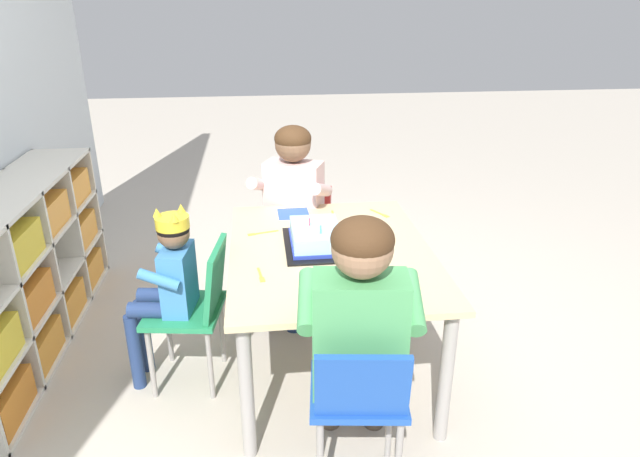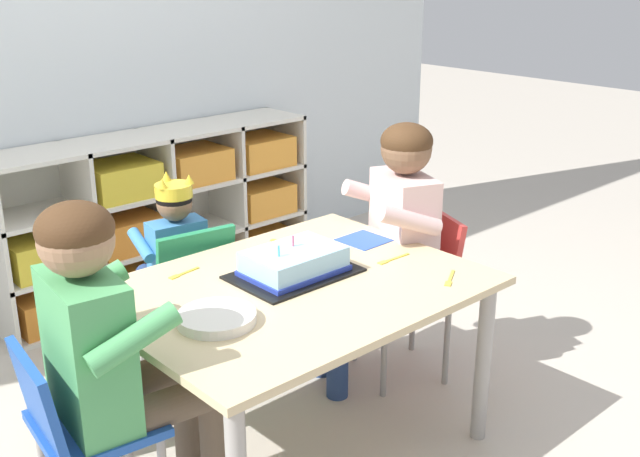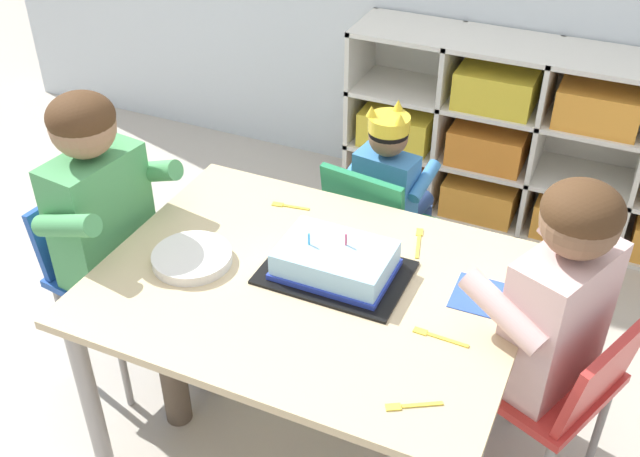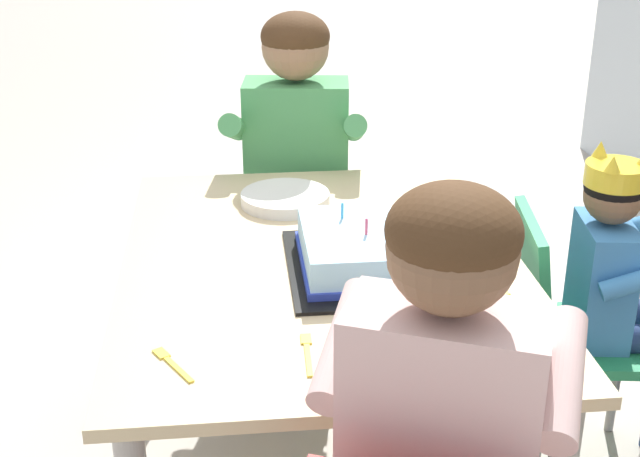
{
  "view_description": "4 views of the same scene",
  "coord_description": "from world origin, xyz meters",
  "px_view_note": "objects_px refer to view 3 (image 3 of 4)",
  "views": [
    {
      "loc": [
        -2.18,
        0.3,
        1.63
      ],
      "look_at": [
        0.09,
        0.04,
        0.68
      ],
      "focal_mm": 31.09,
      "sensor_mm": 36.0,
      "label": 1
    },
    {
      "loc": [
        -1.44,
        -1.71,
        1.6
      ],
      "look_at": [
        0.06,
        -0.06,
        0.81
      ],
      "focal_mm": 43.08,
      "sensor_mm": 36.0,
      "label": 2
    },
    {
      "loc": [
        0.69,
        -1.45,
        1.93
      ],
      "look_at": [
        0.03,
        0.01,
        0.8
      ],
      "focal_mm": 42.44,
      "sensor_mm": 36.0,
      "label": 3
    },
    {
      "loc": [
        1.73,
        -0.19,
        1.45
      ],
      "look_at": [
        -0.04,
        -0.0,
        0.67
      ],
      "focal_mm": 49.13,
      "sensor_mm": 36.0,
      "label": 4
    }
  ],
  "objects_px": {
    "classroom_chair_adult_side": "(101,267)",
    "adult_helper_seated": "(115,220)",
    "child_with_crown": "(391,184)",
    "birthday_cake_on_tray": "(335,263)",
    "fork_near_child_seat": "(410,406)",
    "classroom_chair_guest_side": "(559,386)",
    "fork_at_table_front_edge": "(288,206)",
    "paper_plate_stack": "(192,258)",
    "guest_at_table_side": "(537,305)",
    "fork_near_cake_tray": "(437,336)",
    "classroom_chair_blue": "(374,229)",
    "fork_by_napkin": "(419,241)",
    "activity_table": "(310,303)"
  },
  "relations": [
    {
      "from": "classroom_chair_blue",
      "to": "paper_plate_stack",
      "type": "height_order",
      "value": "classroom_chair_blue"
    },
    {
      "from": "birthday_cake_on_tray",
      "to": "fork_at_table_front_edge",
      "type": "bearing_deg",
      "value": 137.37
    },
    {
      "from": "adult_helper_seated",
      "to": "guest_at_table_side",
      "type": "xyz_separation_m",
      "value": [
        1.23,
        0.15,
        -0.01
      ]
    },
    {
      "from": "birthday_cake_on_tray",
      "to": "paper_plate_stack",
      "type": "bearing_deg",
      "value": -163.09
    },
    {
      "from": "classroom_chair_guest_side",
      "to": "paper_plate_stack",
      "type": "xyz_separation_m",
      "value": [
        -1.03,
        -0.15,
        0.21
      ]
    },
    {
      "from": "classroom_chair_guest_side",
      "to": "guest_at_table_side",
      "type": "xyz_separation_m",
      "value": [
        -0.1,
        0.04,
        0.22
      ]
    },
    {
      "from": "classroom_chair_blue",
      "to": "classroom_chair_guest_side",
      "type": "xyz_separation_m",
      "value": [
        0.72,
        -0.5,
        0.02
      ]
    },
    {
      "from": "classroom_chair_blue",
      "to": "birthday_cake_on_tray",
      "type": "height_order",
      "value": "birthday_cake_on_tray"
    },
    {
      "from": "fork_near_child_seat",
      "to": "classroom_chair_adult_side",
      "type": "bearing_deg",
      "value": 134.47
    },
    {
      "from": "activity_table",
      "to": "guest_at_table_side",
      "type": "bearing_deg",
      "value": 13.16
    },
    {
      "from": "adult_helper_seated",
      "to": "guest_at_table_side",
      "type": "distance_m",
      "value": 1.24
    },
    {
      "from": "classroom_chair_guest_side",
      "to": "fork_at_table_front_edge",
      "type": "xyz_separation_m",
      "value": [
        -0.91,
        0.21,
        0.2
      ]
    },
    {
      "from": "classroom_chair_guest_side",
      "to": "fork_by_napkin",
      "type": "distance_m",
      "value": 0.56
    },
    {
      "from": "classroom_chair_adult_side",
      "to": "paper_plate_stack",
      "type": "height_order",
      "value": "classroom_chair_adult_side"
    },
    {
      "from": "birthday_cake_on_tray",
      "to": "fork_at_table_front_edge",
      "type": "height_order",
      "value": "birthday_cake_on_tray"
    },
    {
      "from": "fork_near_cake_tray",
      "to": "fork_by_napkin",
      "type": "bearing_deg",
      "value": 116.51
    },
    {
      "from": "guest_at_table_side",
      "to": "paper_plate_stack",
      "type": "bearing_deg",
      "value": -55.51
    },
    {
      "from": "fork_near_cake_tray",
      "to": "adult_helper_seated",
      "type": "bearing_deg",
      "value": 178.52
    },
    {
      "from": "child_with_crown",
      "to": "fork_at_table_front_edge",
      "type": "xyz_separation_m",
      "value": [
        -0.21,
        -0.4,
        0.09
      ]
    },
    {
      "from": "classroom_chair_guest_side",
      "to": "guest_at_table_side",
      "type": "distance_m",
      "value": 0.24
    },
    {
      "from": "child_with_crown",
      "to": "classroom_chair_guest_side",
      "type": "distance_m",
      "value": 0.94
    },
    {
      "from": "guest_at_table_side",
      "to": "activity_table",
      "type": "bearing_deg",
      "value": -54.25
    },
    {
      "from": "guest_at_table_side",
      "to": "classroom_chair_guest_side",
      "type": "bearing_deg",
      "value": 90.0
    },
    {
      "from": "classroom_chair_adult_side",
      "to": "adult_helper_seated",
      "type": "xyz_separation_m",
      "value": [
        0.11,
        -0.01,
        0.22
      ]
    },
    {
      "from": "adult_helper_seated",
      "to": "fork_at_table_front_edge",
      "type": "bearing_deg",
      "value": -45.95
    },
    {
      "from": "fork_near_cake_tray",
      "to": "fork_near_child_seat",
      "type": "xyz_separation_m",
      "value": [
        0.01,
        -0.24,
        0.0
      ]
    },
    {
      "from": "adult_helper_seated",
      "to": "paper_plate_stack",
      "type": "distance_m",
      "value": 0.31
    },
    {
      "from": "classroom_chair_blue",
      "to": "fork_near_child_seat",
      "type": "bearing_deg",
      "value": 123.22
    },
    {
      "from": "child_with_crown",
      "to": "fork_near_cake_tray",
      "type": "height_order",
      "value": "child_with_crown"
    },
    {
      "from": "fork_near_cake_tray",
      "to": "classroom_chair_guest_side",
      "type": "bearing_deg",
      "value": 29.44
    },
    {
      "from": "fork_by_napkin",
      "to": "fork_near_child_seat",
      "type": "height_order",
      "value": "same"
    },
    {
      "from": "activity_table",
      "to": "adult_helper_seated",
      "type": "height_order",
      "value": "adult_helper_seated"
    },
    {
      "from": "classroom_chair_adult_side",
      "to": "guest_at_table_side",
      "type": "xyz_separation_m",
      "value": [
        1.34,
        0.13,
        0.21
      ]
    },
    {
      "from": "child_with_crown",
      "to": "fork_by_napkin",
      "type": "distance_m",
      "value": 0.47
    },
    {
      "from": "classroom_chair_adult_side",
      "to": "fork_near_child_seat",
      "type": "bearing_deg",
      "value": -98.37
    },
    {
      "from": "classroom_chair_adult_side",
      "to": "fork_at_table_front_edge",
      "type": "distance_m",
      "value": 0.64
    },
    {
      "from": "classroom_chair_blue",
      "to": "adult_helper_seated",
      "type": "relative_size",
      "value": 0.65
    },
    {
      "from": "classroom_chair_guest_side",
      "to": "fork_at_table_front_edge",
      "type": "height_order",
      "value": "classroom_chair_guest_side"
    },
    {
      "from": "activity_table",
      "to": "fork_near_child_seat",
      "type": "bearing_deg",
      "value": -38.1
    },
    {
      "from": "child_with_crown",
      "to": "fork_near_cake_tray",
      "type": "distance_m",
      "value": 0.87
    },
    {
      "from": "fork_at_table_front_edge",
      "to": "fork_near_child_seat",
      "type": "xyz_separation_m",
      "value": [
        0.61,
        -0.62,
        0.0
      ]
    },
    {
      "from": "adult_helper_seated",
      "to": "fork_at_table_front_edge",
      "type": "relative_size",
      "value": 8.44
    },
    {
      "from": "birthday_cake_on_tray",
      "to": "fork_near_cake_tray",
      "type": "bearing_deg",
      "value": -20.99
    },
    {
      "from": "adult_helper_seated",
      "to": "birthday_cake_on_tray",
      "type": "height_order",
      "value": "adult_helper_seated"
    },
    {
      "from": "child_with_crown",
      "to": "guest_at_table_side",
      "type": "distance_m",
      "value": 0.84
    },
    {
      "from": "classroom_chair_guest_side",
      "to": "fork_at_table_front_edge",
      "type": "distance_m",
      "value": 0.96
    },
    {
      "from": "child_with_crown",
      "to": "birthday_cake_on_tray",
      "type": "distance_m",
      "value": 0.66
    },
    {
      "from": "child_with_crown",
      "to": "fork_near_child_seat",
      "type": "distance_m",
      "value": 1.1
    },
    {
      "from": "activity_table",
      "to": "birthday_cake_on_tray",
      "type": "relative_size",
      "value": 2.89
    },
    {
      "from": "paper_plate_stack",
      "to": "fork_near_child_seat",
      "type": "bearing_deg",
      "value": -18.9
    }
  ]
}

